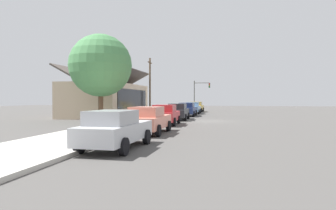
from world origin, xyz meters
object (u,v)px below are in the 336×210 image
(car_silver, at_px, (115,129))
(car_navy, at_px, (187,109))
(car_mustard, at_px, (197,107))
(shade_tree, at_px, (101,66))
(car_charcoal, at_px, (178,111))
(car_skyblue, at_px, (193,108))
(traffic_light_main, at_px, (200,90))
(car_coral, at_px, (148,120))
(fire_hydrant_red, at_px, (179,111))
(car_cherry, at_px, (165,115))
(utility_pole_wooden, at_px, (150,85))

(car_silver, xyz_separation_m, car_navy, (23.35, 0.07, 0.00))
(car_mustard, relative_size, shade_tree, 0.63)
(car_silver, xyz_separation_m, car_charcoal, (17.12, 0.15, 0.00))
(car_skyblue, height_order, car_mustard, same)
(car_charcoal, relative_size, car_skyblue, 1.05)
(car_mustard, relative_size, traffic_light_main, 0.93)
(car_coral, relative_size, fire_hydrant_red, 6.53)
(car_cherry, height_order, fire_hydrant_red, car_cherry)
(car_silver, xyz_separation_m, car_coral, (5.48, 0.05, 0.00))
(car_navy, distance_m, utility_pole_wooden, 7.32)
(car_coral, relative_size, car_mustard, 0.96)
(car_skyblue, bearing_deg, traffic_light_main, -1.19)
(car_navy, distance_m, traffic_light_main, 16.81)
(traffic_light_main, bearing_deg, utility_pole_wooden, 156.31)
(utility_pole_wooden, bearing_deg, car_coral, -165.65)
(car_silver, xyz_separation_m, traffic_light_main, (39.95, -0.10, 2.68))
(car_navy, distance_m, car_mustard, 11.33)
(car_navy, bearing_deg, traffic_light_main, -0.98)
(traffic_light_main, bearing_deg, car_skyblue, 179.53)
(car_mustard, height_order, shade_tree, shade_tree)
(car_skyblue, distance_m, utility_pole_wooden, 6.67)
(car_cherry, distance_m, car_navy, 12.02)
(car_charcoal, xyz_separation_m, car_skyblue, (11.88, -0.15, 0.00))
(car_charcoal, xyz_separation_m, car_mustard, (17.56, -0.09, 0.00))
(car_navy, bearing_deg, car_charcoal, 178.90)
(car_silver, relative_size, utility_pole_wooden, 0.61)
(car_mustard, relative_size, fire_hydrant_red, 6.78)
(car_coral, height_order, traffic_light_main, traffic_light_main)
(shade_tree, height_order, fire_hydrant_red, shade_tree)
(shade_tree, distance_m, utility_pole_wooden, 14.41)
(traffic_light_main, bearing_deg, car_charcoal, 179.40)
(car_silver, distance_m, car_cherry, 11.34)
(shade_tree, distance_m, traffic_light_main, 28.02)
(car_charcoal, distance_m, car_navy, 6.23)
(car_navy, relative_size, fire_hydrant_red, 6.68)
(car_silver, distance_m, utility_pole_wooden, 27.79)
(traffic_light_main, bearing_deg, car_navy, 179.43)
(car_skyblue, height_order, utility_pole_wooden, utility_pole_wooden)
(traffic_light_main, xyz_separation_m, fire_hydrant_red, (-13.23, 1.66, -2.99))
(car_skyblue, relative_size, shade_tree, 0.61)
(car_coral, xyz_separation_m, fire_hydrant_red, (21.24, 1.52, -0.32))
(traffic_light_main, height_order, utility_pole_wooden, utility_pole_wooden)
(car_silver, xyz_separation_m, fire_hydrant_red, (26.72, 1.56, -0.32))
(car_charcoal, height_order, fire_hydrant_red, car_charcoal)
(car_silver, height_order, fire_hydrant_red, car_silver)
(car_silver, bearing_deg, shade_tree, 28.05)
(car_cherry, bearing_deg, car_silver, 179.58)
(car_cherry, relative_size, fire_hydrant_red, 6.14)
(car_mustard, xyz_separation_m, utility_pole_wooden, (-7.63, 5.51, 3.11))
(car_cherry, bearing_deg, car_mustard, -2.06)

